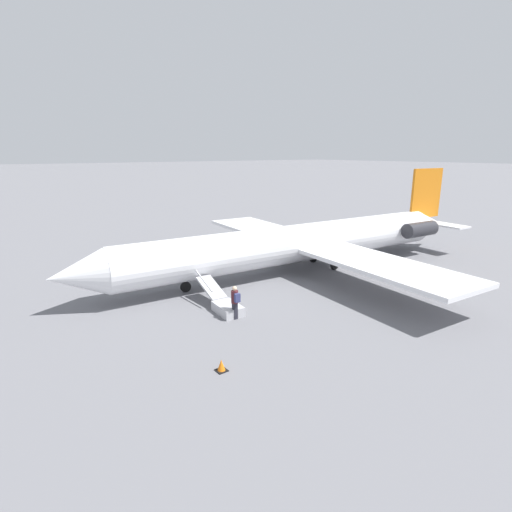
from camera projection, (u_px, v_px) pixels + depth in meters
name	position (u px, v px, depth m)	size (l,w,h in m)	color
ground_plane	(296.00, 271.00, 28.43)	(600.00, 600.00, 0.00)	slate
airplane_main	(307.00, 241.00, 28.40)	(32.05, 24.45, 6.88)	white
boarding_stairs	(224.00, 304.00, 21.26)	(1.35, 4.09, 1.71)	#B2B2B7
passenger	(235.00, 300.00, 20.07)	(0.36, 0.55, 1.74)	#23232D
traffic_cone_near_stairs	(221.00, 366.00, 15.45)	(0.43, 0.43, 0.47)	black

